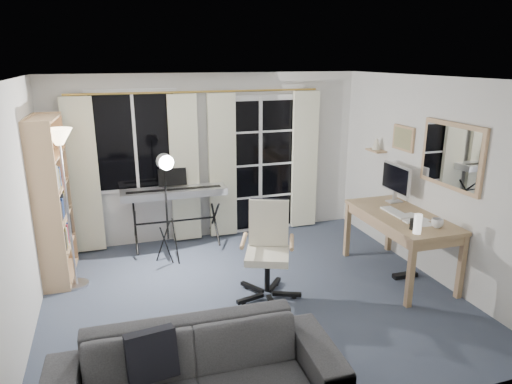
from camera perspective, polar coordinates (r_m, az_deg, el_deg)
floor at (r=5.30m, az=-0.50°, el=-13.03°), size 4.50×4.00×0.02m
window at (r=6.47m, az=-14.91°, el=6.13°), size 1.20×0.08×1.40m
french_door at (r=6.90m, az=0.45°, el=3.27°), size 1.32×0.09×2.11m
curtains at (r=6.58m, az=-6.65°, el=3.12°), size 3.60×0.07×2.13m
bookshelf at (r=5.89m, az=-24.47°, el=-1.48°), size 0.36×0.93×1.97m
torchiere_lamp at (r=5.43m, az=-23.12°, el=3.50°), size 0.33×0.33×1.87m
keyboard_piano at (r=6.41m, az=-10.19°, el=-0.18°), size 1.45×0.72×1.05m
studio_light at (r=5.76m, az=-11.24°, el=2.10°), size 0.30×0.31×1.50m
office_chair at (r=5.12m, az=1.53°, el=-6.11°), size 0.75×0.76×1.08m
desk at (r=5.78m, az=17.69°, el=-3.59°), size 0.76×1.49×0.79m
monitor at (r=6.12m, az=17.09°, el=1.48°), size 0.19×0.57×0.50m
desk_clutter at (r=5.59m, az=18.43°, el=-5.15°), size 0.47×0.90×1.00m
mug at (r=5.42m, az=21.74°, el=-3.51°), size 0.13×0.10×0.13m
wall_mirror at (r=5.53m, az=23.24°, el=4.18°), size 0.04×0.94×0.74m
framed_print at (r=6.21m, az=17.94°, el=6.41°), size 0.03×0.42×0.32m
wall_shelf at (r=6.61m, az=14.80°, el=5.53°), size 0.16×0.30×0.18m
sofa at (r=3.61m, az=-7.53°, el=-20.66°), size 2.19×0.73×0.85m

